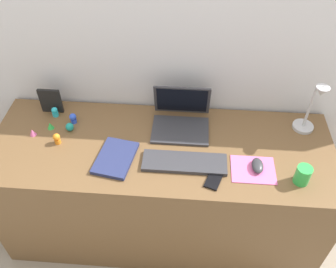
% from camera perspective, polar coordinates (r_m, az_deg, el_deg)
% --- Properties ---
extents(ground_plane, '(6.00, 6.00, 0.00)m').
position_cam_1_polar(ground_plane, '(2.43, -0.91, -14.05)').
color(ground_plane, gray).
extents(back_wall, '(2.98, 0.05, 1.56)m').
position_cam_1_polar(back_wall, '(2.07, -0.26, 5.99)').
color(back_wall, silver).
rests_on(back_wall, ground_plane).
extents(desk, '(1.78, 0.63, 0.74)m').
position_cam_1_polar(desk, '(2.12, -1.02, -8.83)').
color(desk, brown).
rests_on(desk, ground_plane).
extents(laptop, '(0.30, 0.26, 0.21)m').
position_cam_1_polar(laptop, '(1.92, 2.07, 2.75)').
color(laptop, '#333338').
rests_on(laptop, desk).
extents(keyboard, '(0.41, 0.13, 0.02)m').
position_cam_1_polar(keyboard, '(1.75, 2.63, -4.52)').
color(keyboard, '#333338').
rests_on(keyboard, desk).
extents(mousepad, '(0.21, 0.17, 0.00)m').
position_cam_1_polar(mousepad, '(1.78, 13.32, -5.51)').
color(mousepad, pink).
rests_on(mousepad, desk).
extents(mouse, '(0.06, 0.10, 0.03)m').
position_cam_1_polar(mouse, '(1.78, 14.00, -4.87)').
color(mouse, '#333338').
rests_on(mouse, mousepad).
extents(cell_phone, '(0.10, 0.14, 0.01)m').
position_cam_1_polar(cell_phone, '(1.71, 7.37, -6.99)').
color(cell_phone, black).
rests_on(cell_phone, desk).
extents(desk_lamp, '(0.11, 0.15, 0.33)m').
position_cam_1_polar(desk_lamp, '(1.95, 21.77, 3.61)').
color(desk_lamp, '#B7B7BC').
rests_on(desk_lamp, desk).
extents(notebook_pad, '(0.21, 0.27, 0.02)m').
position_cam_1_polar(notebook_pad, '(1.79, -8.32, -3.76)').
color(notebook_pad, navy).
rests_on(notebook_pad, desk).
extents(picture_frame, '(0.12, 0.02, 0.15)m').
position_cam_1_polar(picture_frame, '(2.09, -18.09, 5.01)').
color(picture_frame, black).
rests_on(picture_frame, desk).
extents(coffee_mug, '(0.07, 0.07, 0.09)m').
position_cam_1_polar(coffee_mug, '(1.76, 20.57, -6.10)').
color(coffee_mug, green).
rests_on(coffee_mug, desk).
extents(toy_figurine_green, '(0.03, 0.03, 0.04)m').
position_cam_1_polar(toy_figurine_green, '(2.02, -18.15, 1.27)').
color(toy_figurine_green, green).
rests_on(toy_figurine_green, desk).
extents(toy_figurine_orange, '(0.04, 0.04, 0.06)m').
position_cam_1_polar(toy_figurine_orange, '(1.92, -17.20, -0.67)').
color(toy_figurine_orange, orange).
rests_on(toy_figurine_orange, desk).
extents(toy_figurine_pink, '(0.03, 0.03, 0.04)m').
position_cam_1_polar(toy_figurine_pink, '(2.01, -20.67, 0.26)').
color(toy_figurine_pink, pink).
rests_on(toy_figurine_pink, desk).
extents(toy_figurine_teal, '(0.04, 0.04, 0.05)m').
position_cam_1_polar(toy_figurine_teal, '(1.98, -15.32, 1.09)').
color(toy_figurine_teal, teal).
rests_on(toy_figurine_teal, desk).
extents(toy_figurine_cyan, '(0.03, 0.03, 0.06)m').
position_cam_1_polar(toy_figurine_cyan, '(2.09, -17.48, 3.38)').
color(toy_figurine_cyan, '#28B7CC').
rests_on(toy_figurine_cyan, desk).
extents(toy_figurine_blue, '(0.04, 0.04, 0.06)m').
position_cam_1_polar(toy_figurine_blue, '(2.01, -14.80, 2.46)').
color(toy_figurine_blue, blue).
rests_on(toy_figurine_blue, desk).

